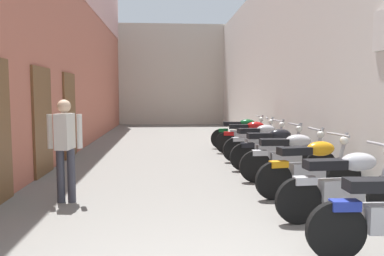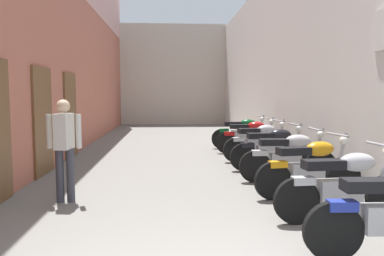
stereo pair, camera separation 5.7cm
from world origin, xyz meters
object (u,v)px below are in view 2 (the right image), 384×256
(motorcycle_second, at_px, (344,184))
(motorcycle_eighth, at_px, (242,132))
(motorcycle_sixth, at_px, (260,141))
(pedestrian_mid_alley, at_px, (64,143))
(motorcycle_seventh, at_px, (250,136))
(motorcycle_third, at_px, (310,167))
(motorcycle_fifth, at_px, (272,148))
(motorcycle_fourth, at_px, (289,156))

(motorcycle_second, relative_size, motorcycle_eighth, 1.00)
(motorcycle_eighth, bearing_deg, motorcycle_sixth, -90.00)
(pedestrian_mid_alley, bearing_deg, motorcycle_seventh, 49.28)
(motorcycle_third, distance_m, motorcycle_fifth, 2.16)
(motorcycle_sixth, distance_m, pedestrian_mid_alley, 5.08)
(motorcycle_sixth, bearing_deg, motorcycle_third, -90.00)
(motorcycle_fourth, relative_size, motorcycle_eighth, 1.00)
(motorcycle_fifth, xyz_separation_m, motorcycle_eighth, (-0.00, 3.30, 0.00))
(motorcycle_fourth, height_order, pedestrian_mid_alley, pedestrian_mid_alley)
(motorcycle_sixth, height_order, pedestrian_mid_alley, pedestrian_mid_alley)
(motorcycle_sixth, bearing_deg, pedestrian_mid_alley, -139.19)
(motorcycle_third, height_order, motorcycle_eighth, same)
(motorcycle_second, bearing_deg, motorcycle_seventh, 90.00)
(motorcycle_fourth, distance_m, pedestrian_mid_alley, 4.00)
(pedestrian_mid_alley, bearing_deg, motorcycle_second, -16.90)
(motorcycle_third, bearing_deg, pedestrian_mid_alley, -179.82)
(motorcycle_third, xyz_separation_m, pedestrian_mid_alley, (-3.83, -0.01, 0.42))
(motorcycle_fourth, height_order, motorcycle_eighth, same)
(motorcycle_fifth, relative_size, pedestrian_mid_alley, 1.18)
(motorcycle_fifth, xyz_separation_m, pedestrian_mid_alley, (-3.83, -2.17, 0.42))
(motorcycle_third, xyz_separation_m, motorcycle_fourth, (0.00, 1.06, 0.00))
(motorcycle_fourth, height_order, motorcycle_seventh, same)
(motorcycle_seventh, height_order, motorcycle_eighth, same)
(motorcycle_second, relative_size, motorcycle_sixth, 1.01)
(motorcycle_fifth, distance_m, motorcycle_eighth, 3.30)
(motorcycle_fourth, relative_size, motorcycle_sixth, 1.01)
(pedestrian_mid_alley, bearing_deg, motorcycle_fourth, 15.59)
(motorcycle_sixth, relative_size, motorcycle_seventh, 1.00)
(motorcycle_second, height_order, motorcycle_sixth, same)
(motorcycle_third, xyz_separation_m, motorcycle_eighth, (0.00, 5.46, 0.00))
(motorcycle_fourth, relative_size, motorcycle_fifth, 1.00)
(motorcycle_second, xyz_separation_m, motorcycle_fourth, (0.00, 2.23, 0.00))
(motorcycle_second, bearing_deg, motorcycle_fifth, 90.00)
(motorcycle_third, relative_size, motorcycle_fifth, 0.99)
(motorcycle_third, bearing_deg, motorcycle_second, -89.99)
(motorcycle_sixth, relative_size, motorcycle_eighth, 0.99)
(motorcycle_second, distance_m, motorcycle_sixth, 4.47)
(motorcycle_fourth, bearing_deg, motorcycle_seventh, 90.00)
(motorcycle_fifth, relative_size, motorcycle_seventh, 1.01)
(motorcycle_fourth, distance_m, motorcycle_seventh, 3.38)
(motorcycle_eighth, bearing_deg, motorcycle_seventh, -90.01)
(motorcycle_fourth, relative_size, motorcycle_seventh, 1.01)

